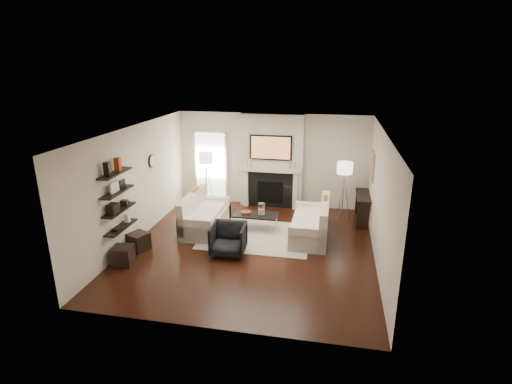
% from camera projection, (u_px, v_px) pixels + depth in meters
% --- Properties ---
extents(room_envelope, '(6.00, 6.00, 6.00)m').
position_uv_depth(room_envelope, '(251.00, 192.00, 8.77)').
color(room_envelope, black).
rests_on(room_envelope, ground).
extents(chimney_breast, '(1.80, 0.25, 2.70)m').
position_uv_depth(chimney_breast, '(271.00, 161.00, 11.45)').
color(chimney_breast, silver).
rests_on(chimney_breast, floor).
extents(fireplace_surround, '(1.30, 0.02, 1.04)m').
position_uv_depth(fireplace_surround, '(270.00, 190.00, 11.58)').
color(fireplace_surround, black).
rests_on(fireplace_surround, floor).
extents(firebox, '(0.75, 0.02, 0.65)m').
position_uv_depth(firebox, '(270.00, 192.00, 11.60)').
color(firebox, black).
rests_on(firebox, floor).
extents(mantel_pilaster_l, '(0.12, 0.08, 1.10)m').
position_uv_depth(mantel_pilaster_l, '(246.00, 188.00, 11.68)').
color(mantel_pilaster_l, white).
rests_on(mantel_pilaster_l, floor).
extents(mantel_pilaster_r, '(0.12, 0.08, 1.10)m').
position_uv_depth(mantel_pilaster_r, '(295.00, 191.00, 11.41)').
color(mantel_pilaster_r, white).
rests_on(mantel_pilaster_r, floor).
extents(mantel_shelf, '(1.70, 0.18, 0.07)m').
position_uv_depth(mantel_shelf, '(270.00, 171.00, 11.35)').
color(mantel_shelf, white).
rests_on(mantel_shelf, chimney_breast).
extents(tv_body, '(1.20, 0.06, 0.70)m').
position_uv_depth(tv_body, '(271.00, 148.00, 11.16)').
color(tv_body, black).
rests_on(tv_body, chimney_breast).
extents(tv_screen, '(1.10, 0.00, 0.62)m').
position_uv_depth(tv_screen, '(271.00, 148.00, 11.13)').
color(tv_screen, '#BF723F').
rests_on(tv_screen, tv_body).
extents(candlestick_l_tall, '(0.04, 0.04, 0.30)m').
position_uv_depth(candlestick_l_tall, '(251.00, 163.00, 11.40)').
color(candlestick_l_tall, silver).
rests_on(candlestick_l_tall, mantel_shelf).
extents(candlestick_l_short, '(0.04, 0.04, 0.24)m').
position_uv_depth(candlestick_l_short, '(247.00, 164.00, 11.43)').
color(candlestick_l_short, silver).
rests_on(candlestick_l_short, mantel_shelf).
extents(candlestick_r_tall, '(0.04, 0.04, 0.30)m').
position_uv_depth(candlestick_r_tall, '(290.00, 165.00, 11.20)').
color(candlestick_r_tall, silver).
rests_on(candlestick_r_tall, mantel_shelf).
extents(candlestick_r_short, '(0.04, 0.04, 0.24)m').
position_uv_depth(candlestick_r_short, '(294.00, 166.00, 11.18)').
color(candlestick_r_short, silver).
rests_on(candlestick_r_short, mantel_shelf).
extents(hallway_panel, '(0.90, 0.02, 2.10)m').
position_uv_depth(hallway_panel, '(211.00, 167.00, 11.98)').
color(hallway_panel, white).
rests_on(hallway_panel, floor).
extents(door_trim_l, '(0.06, 0.06, 2.16)m').
position_uv_depth(door_trim_l, '(196.00, 167.00, 12.05)').
color(door_trim_l, white).
rests_on(door_trim_l, floor).
extents(door_trim_r, '(0.06, 0.06, 2.16)m').
position_uv_depth(door_trim_r, '(226.00, 168.00, 11.87)').
color(door_trim_r, white).
rests_on(door_trim_r, floor).
extents(door_trim_top, '(1.02, 0.06, 0.06)m').
position_uv_depth(door_trim_top, '(210.00, 132.00, 11.63)').
color(door_trim_top, white).
rests_on(door_trim_top, wall_back).
extents(rug, '(2.60, 2.00, 0.01)m').
position_uv_depth(rug, '(256.00, 236.00, 9.78)').
color(rug, beige).
rests_on(rug, floor).
extents(loveseat_left_base, '(0.85, 1.80, 0.42)m').
position_uv_depth(loveseat_left_base, '(206.00, 221.00, 10.14)').
color(loveseat_left_base, white).
rests_on(loveseat_left_base, floor).
extents(loveseat_left_back, '(0.18, 1.80, 0.80)m').
position_uv_depth(loveseat_left_back, '(193.00, 209.00, 10.10)').
color(loveseat_left_back, white).
rests_on(loveseat_left_back, floor).
extents(loveseat_left_arm_n, '(0.85, 0.18, 0.60)m').
position_uv_depth(loveseat_left_arm_n, '(195.00, 230.00, 9.36)').
color(loveseat_left_arm_n, white).
rests_on(loveseat_left_arm_n, floor).
extents(loveseat_left_arm_s, '(0.85, 0.18, 0.60)m').
position_uv_depth(loveseat_left_arm_s, '(215.00, 207.00, 10.87)').
color(loveseat_left_arm_s, white).
rests_on(loveseat_left_arm_s, floor).
extents(loveseat_left_cushion, '(0.63, 1.44, 0.10)m').
position_uv_depth(loveseat_left_cushion, '(207.00, 212.00, 10.05)').
color(loveseat_left_cushion, white).
rests_on(loveseat_left_cushion, loveseat_left_base).
extents(pillow_left_orange, '(0.10, 0.42, 0.42)m').
position_uv_depth(pillow_left_orange, '(196.00, 197.00, 10.32)').
color(pillow_left_orange, '#AB3F15').
rests_on(pillow_left_orange, loveseat_left_cushion).
extents(pillow_left_charcoal, '(0.10, 0.40, 0.40)m').
position_uv_depth(pillow_left_charcoal, '(188.00, 205.00, 9.76)').
color(pillow_left_charcoal, black).
rests_on(pillow_left_charcoal, loveseat_left_cushion).
extents(loveseat_right_base, '(0.85, 1.80, 0.42)m').
position_uv_depth(loveseat_right_base, '(310.00, 229.00, 9.66)').
color(loveseat_right_base, white).
rests_on(loveseat_right_base, floor).
extents(loveseat_right_back, '(0.18, 1.80, 0.80)m').
position_uv_depth(loveseat_right_back, '(324.00, 218.00, 9.50)').
color(loveseat_right_back, white).
rests_on(loveseat_right_back, floor).
extents(loveseat_right_arm_n, '(0.85, 0.18, 0.60)m').
position_uv_depth(loveseat_right_arm_n, '(307.00, 240.00, 8.87)').
color(loveseat_right_arm_n, white).
rests_on(loveseat_right_arm_n, floor).
extents(loveseat_right_arm_s, '(0.85, 0.18, 0.60)m').
position_uv_depth(loveseat_right_arm_s, '(312.00, 214.00, 10.38)').
color(loveseat_right_arm_s, white).
rests_on(loveseat_right_arm_s, floor).
extents(loveseat_right_cushion, '(0.63, 1.44, 0.10)m').
position_uv_depth(loveseat_right_cushion, '(308.00, 219.00, 9.59)').
color(loveseat_right_cushion, white).
rests_on(loveseat_right_cushion, loveseat_right_base).
extents(pillow_right_orange, '(0.10, 0.42, 0.42)m').
position_uv_depth(pillow_right_orange, '(325.00, 206.00, 9.71)').
color(pillow_right_orange, '#AB3F15').
rests_on(pillow_right_orange, loveseat_right_cushion).
extents(pillow_right_charcoal, '(0.10, 0.40, 0.40)m').
position_uv_depth(pillow_right_charcoal, '(324.00, 215.00, 9.16)').
color(pillow_right_charcoal, black).
rests_on(pillow_right_charcoal, loveseat_right_cushion).
extents(coffee_table, '(1.10, 0.55, 0.04)m').
position_uv_depth(coffee_table, '(256.00, 215.00, 10.05)').
color(coffee_table, black).
rests_on(coffee_table, floor).
extents(coffee_leg_nw, '(0.02, 0.02, 0.38)m').
position_uv_depth(coffee_leg_nw, '(234.00, 224.00, 10.00)').
color(coffee_leg_nw, silver).
rests_on(coffee_leg_nw, floor).
extents(coffee_leg_ne, '(0.02, 0.02, 0.38)m').
position_uv_depth(coffee_leg_ne, '(274.00, 227.00, 9.81)').
color(coffee_leg_ne, silver).
rests_on(coffee_leg_ne, floor).
extents(coffee_leg_sw, '(0.02, 0.02, 0.38)m').
position_uv_depth(coffee_leg_sw, '(238.00, 218.00, 10.41)').
color(coffee_leg_sw, silver).
rests_on(coffee_leg_sw, floor).
extents(coffee_leg_se, '(0.02, 0.02, 0.38)m').
position_uv_depth(coffee_leg_se, '(276.00, 221.00, 10.22)').
color(coffee_leg_se, silver).
rests_on(coffee_leg_se, floor).
extents(hurricane_glass, '(0.18, 0.18, 0.31)m').
position_uv_depth(hurricane_glass, '(261.00, 209.00, 9.97)').
color(hurricane_glass, white).
rests_on(hurricane_glass, coffee_table).
extents(hurricane_candle, '(0.10, 0.10, 0.15)m').
position_uv_depth(hurricane_candle, '(261.00, 212.00, 9.99)').
color(hurricane_candle, white).
rests_on(hurricane_candle, coffee_table).
extents(copper_bowl, '(0.26, 0.26, 0.04)m').
position_uv_depth(copper_bowl, '(246.00, 212.00, 10.08)').
color(copper_bowl, '#B73D1E').
rests_on(copper_bowl, coffee_table).
extents(armchair, '(0.78, 0.74, 0.76)m').
position_uv_depth(armchair, '(228.00, 238.00, 8.78)').
color(armchair, black).
rests_on(armchair, floor).
extents(lamp_left_post, '(0.02, 0.02, 1.20)m').
position_uv_depth(lamp_left_post, '(207.00, 186.00, 11.69)').
color(lamp_left_post, silver).
rests_on(lamp_left_post, floor).
extents(lamp_left_shade, '(0.40, 0.40, 0.30)m').
position_uv_depth(lamp_left_shade, '(206.00, 158.00, 11.43)').
color(lamp_left_shade, white).
rests_on(lamp_left_shade, lamp_left_post).
extents(lamp_left_leg_a, '(0.25, 0.02, 1.23)m').
position_uv_depth(lamp_left_leg_a, '(211.00, 186.00, 11.67)').
color(lamp_left_leg_a, silver).
rests_on(lamp_left_leg_a, floor).
extents(lamp_left_leg_b, '(0.14, 0.22, 1.23)m').
position_uv_depth(lamp_left_leg_b, '(206.00, 185.00, 11.79)').
color(lamp_left_leg_b, silver).
rests_on(lamp_left_leg_b, floor).
extents(lamp_left_leg_c, '(0.14, 0.22, 1.23)m').
position_uv_depth(lamp_left_leg_c, '(204.00, 187.00, 11.61)').
color(lamp_left_leg_c, silver).
rests_on(lamp_left_leg_c, floor).
extents(lamp_right_post, '(0.02, 0.02, 1.20)m').
position_uv_depth(lamp_right_post, '(343.00, 199.00, 10.60)').
color(lamp_right_post, silver).
rests_on(lamp_right_post, floor).
extents(lamp_right_shade, '(0.40, 0.40, 0.30)m').
position_uv_depth(lamp_right_shade, '(345.00, 168.00, 10.34)').
color(lamp_right_shade, white).
rests_on(lamp_right_shade, lamp_right_post).
extents(lamp_right_leg_a, '(0.25, 0.02, 1.23)m').
position_uv_depth(lamp_right_leg_a, '(347.00, 199.00, 10.58)').
color(lamp_right_leg_a, silver).
rests_on(lamp_right_leg_a, floor).
extents(lamp_right_leg_b, '(0.14, 0.22, 1.23)m').
position_uv_depth(lamp_right_leg_b, '(341.00, 198.00, 10.70)').
color(lamp_right_leg_b, silver).
rests_on(lamp_right_leg_b, floor).
extents(lamp_right_leg_c, '(0.14, 0.22, 1.23)m').
position_uv_depth(lamp_right_leg_c, '(341.00, 200.00, 10.52)').
color(lamp_right_leg_c, silver).
rests_on(lamp_right_leg_c, floor).
extents(console_top, '(0.35, 1.20, 0.04)m').
position_uv_depth(console_top, '(363.00, 195.00, 10.48)').
color(console_top, black).
rests_on(console_top, floor).
extents(console_leg_n, '(0.30, 0.04, 0.71)m').
position_uv_depth(console_leg_n, '(363.00, 216.00, 10.09)').
color(console_leg_n, black).
rests_on(console_leg_n, floor).
extents(console_leg_s, '(0.30, 0.04, 0.71)m').
position_uv_depth(console_leg_s, '(361.00, 202.00, 11.11)').
color(console_leg_s, black).
rests_on(console_leg_s, floor).
extents(wall_art, '(0.03, 0.70, 0.70)m').
position_uv_depth(wall_art, '(373.00, 166.00, 10.11)').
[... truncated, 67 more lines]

